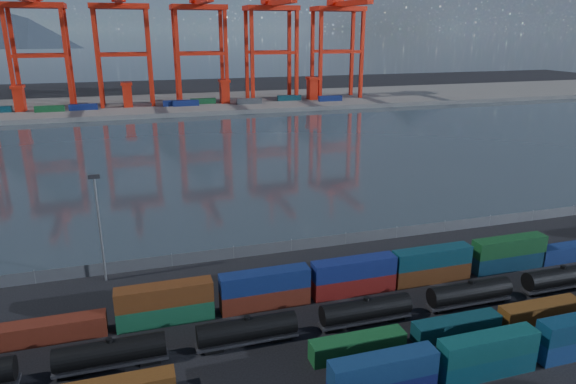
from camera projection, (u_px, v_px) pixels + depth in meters
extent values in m
plane|color=black|center=(360.00, 342.00, 62.16)|extent=(700.00, 700.00, 0.00)
plane|color=#2A353D|center=(217.00, 152.00, 157.81)|extent=(700.00, 700.00, 0.00)
cube|color=#514F4C|center=(181.00, 104.00, 253.17)|extent=(700.00, 70.00, 2.00)
cube|color=navy|center=(383.00, 367.00, 51.70)|extent=(11.46, 2.33, 2.48)
cube|color=#0E3C4B|center=(486.00, 365.00, 55.96)|extent=(11.46, 2.33, 2.48)
cube|color=#0C4343|center=(489.00, 345.00, 55.20)|extent=(11.46, 2.33, 2.48)
cube|color=#144E23|center=(358.00, 346.00, 59.32)|extent=(11.45, 2.33, 2.48)
cube|color=#0A3139|center=(456.00, 327.00, 63.01)|extent=(11.45, 2.33, 2.48)
cube|color=#5D3612|center=(540.00, 312.00, 66.52)|extent=(11.45, 2.33, 2.48)
cube|color=#5F2013|center=(54.00, 330.00, 62.30)|extent=(12.26, 2.49, 2.66)
cube|color=#165332|center=(166.00, 313.00, 66.03)|extent=(12.26, 2.49, 2.66)
cube|color=#5B2E12|center=(164.00, 295.00, 65.22)|extent=(12.26, 2.49, 2.66)
cube|color=#602113|center=(265.00, 298.00, 69.72)|extent=(12.26, 2.49, 2.66)
cube|color=navy|center=(265.00, 280.00, 68.91)|extent=(12.26, 2.49, 2.66)
cube|color=maroon|center=(353.00, 285.00, 73.36)|extent=(12.26, 2.49, 2.66)
cube|color=navy|center=(354.00, 268.00, 72.56)|extent=(12.26, 2.49, 2.66)
cube|color=#542A10|center=(431.00, 273.00, 76.89)|extent=(12.26, 2.49, 2.66)
cube|color=#0C3642|center=(432.00, 257.00, 76.08)|extent=(12.26, 2.49, 2.66)
cube|color=#0C2B40|center=(507.00, 261.00, 80.73)|extent=(12.26, 2.49, 2.66)
cube|color=#12461E|center=(510.00, 246.00, 79.93)|extent=(12.26, 2.49, 2.66)
cube|color=navy|center=(568.00, 252.00, 84.08)|extent=(12.26, 2.49, 2.66)
cylinder|color=black|center=(110.00, 352.00, 56.80)|extent=(11.93, 2.66, 2.66)
cylinder|color=black|center=(109.00, 340.00, 56.36)|extent=(0.73, 0.73, 0.46)
cube|color=black|center=(112.00, 363.00, 57.25)|extent=(12.39, 1.84, 0.37)
cube|color=black|center=(73.00, 373.00, 56.21)|extent=(2.29, 1.65, 0.55)
cube|color=black|center=(150.00, 359.00, 58.51)|extent=(2.29, 1.65, 0.55)
cylinder|color=black|center=(247.00, 329.00, 61.13)|extent=(11.93, 2.66, 2.66)
cylinder|color=black|center=(247.00, 318.00, 60.69)|extent=(0.73, 0.73, 0.46)
cube|color=black|center=(247.00, 339.00, 61.58)|extent=(12.39, 1.84, 0.37)
cube|color=black|center=(213.00, 348.00, 60.54)|extent=(2.29, 1.65, 0.55)
cube|color=black|center=(280.00, 336.00, 62.84)|extent=(2.29, 1.65, 0.55)
cylinder|color=black|center=(366.00, 309.00, 65.46)|extent=(11.93, 2.66, 2.66)
cylinder|color=black|center=(366.00, 299.00, 65.02)|extent=(0.73, 0.73, 0.46)
cube|color=black|center=(365.00, 319.00, 65.91)|extent=(12.39, 1.84, 0.37)
cube|color=black|center=(335.00, 327.00, 64.87)|extent=(2.29, 1.65, 0.55)
cube|color=black|center=(394.00, 317.00, 67.17)|extent=(2.29, 1.65, 0.55)
cylinder|color=black|center=(470.00, 292.00, 69.79)|extent=(11.93, 2.66, 2.66)
cylinder|color=black|center=(471.00, 282.00, 69.35)|extent=(0.73, 0.73, 0.46)
cube|color=black|center=(468.00, 301.00, 70.24)|extent=(12.39, 1.84, 0.37)
cube|color=black|center=(442.00, 308.00, 69.20)|extent=(2.29, 1.65, 0.55)
cube|color=black|center=(494.00, 299.00, 71.50)|extent=(2.29, 1.65, 0.55)
cylinder|color=black|center=(561.00, 276.00, 74.12)|extent=(11.93, 2.66, 2.66)
cylinder|color=black|center=(563.00, 267.00, 73.68)|extent=(0.73, 0.73, 0.46)
cube|color=black|center=(560.00, 285.00, 74.57)|extent=(12.39, 1.84, 0.37)
cube|color=black|center=(536.00, 292.00, 73.53)|extent=(2.29, 1.65, 0.55)
cube|color=#595B5E|center=(291.00, 246.00, 87.36)|extent=(160.00, 0.06, 2.00)
cylinder|color=slate|center=(35.00, 277.00, 76.16)|extent=(0.12, 0.12, 2.20)
cylinder|color=slate|center=(106.00, 268.00, 78.95)|extent=(0.12, 0.12, 2.20)
cylinder|color=slate|center=(172.00, 260.00, 81.74)|extent=(0.12, 0.12, 2.20)
cylinder|color=slate|center=(234.00, 252.00, 84.54)|extent=(0.12, 0.12, 2.20)
cylinder|color=slate|center=(291.00, 245.00, 87.33)|extent=(0.12, 0.12, 2.20)
cylinder|color=slate|center=(346.00, 238.00, 90.12)|extent=(0.12, 0.12, 2.20)
cylinder|color=slate|center=(397.00, 232.00, 92.92)|extent=(0.12, 0.12, 2.20)
cylinder|color=slate|center=(445.00, 226.00, 95.71)|extent=(0.12, 0.12, 2.20)
cylinder|color=slate|center=(490.00, 221.00, 98.50)|extent=(0.12, 0.12, 2.20)
cylinder|color=slate|center=(533.00, 215.00, 101.30)|extent=(0.12, 0.12, 2.20)
cylinder|color=slate|center=(573.00, 210.00, 104.09)|extent=(0.12, 0.12, 2.20)
cylinder|color=slate|center=(100.00, 231.00, 75.04)|extent=(0.36, 0.36, 16.00)
cube|color=black|center=(94.00, 177.00, 72.52)|extent=(1.60, 0.40, 0.60)
cube|color=red|center=(10.00, 62.00, 216.49)|extent=(1.63, 1.63, 45.87)
cube|color=red|center=(15.00, 60.00, 227.64)|extent=(1.63, 1.63, 45.87)
cube|color=red|center=(67.00, 61.00, 222.76)|extent=(1.63, 1.63, 45.87)
cube|color=red|center=(70.00, 60.00, 233.90)|extent=(1.63, 1.63, 45.87)
cube|color=red|center=(38.00, 56.00, 218.93)|extent=(22.43, 1.43, 1.43)
cube|color=red|center=(42.00, 55.00, 230.07)|extent=(22.43, 1.43, 1.43)
cube|color=red|center=(33.00, 5.00, 218.24)|extent=(25.48, 14.27, 2.24)
cube|color=red|center=(98.00, 61.00, 226.27)|extent=(1.63, 1.63, 45.87)
cube|color=red|center=(99.00, 59.00, 237.41)|extent=(1.63, 1.63, 45.87)
cube|color=red|center=(150.00, 60.00, 232.53)|extent=(1.63, 1.63, 45.87)
cube|color=red|center=(149.00, 58.00, 243.68)|extent=(1.63, 1.63, 45.87)
cube|color=red|center=(124.00, 55.00, 228.71)|extent=(22.43, 1.43, 1.43)
cube|color=red|center=(124.00, 54.00, 239.85)|extent=(22.43, 1.43, 1.43)
cube|color=red|center=(119.00, 6.00, 228.02)|extent=(25.48, 14.27, 2.24)
cube|color=red|center=(118.00, 0.00, 216.25)|extent=(3.06, 48.93, 2.55)
cube|color=red|center=(178.00, 59.00, 236.05)|extent=(1.63, 1.63, 45.87)
cube|color=red|center=(176.00, 58.00, 247.19)|extent=(1.63, 1.63, 45.87)
cube|color=red|center=(226.00, 58.00, 242.31)|extent=(1.63, 1.63, 45.87)
cube|color=red|center=(222.00, 57.00, 253.45)|extent=(1.63, 1.63, 45.87)
cube|color=red|center=(202.00, 54.00, 238.48)|extent=(22.43, 1.43, 1.43)
cube|color=red|center=(199.00, 53.00, 249.63)|extent=(22.43, 1.43, 1.43)
cube|color=red|center=(198.00, 7.00, 237.79)|extent=(25.48, 14.27, 2.24)
cube|color=red|center=(202.00, 1.00, 226.03)|extent=(3.06, 48.93, 2.55)
cube|color=red|center=(252.00, 58.00, 245.82)|extent=(1.63, 1.63, 45.87)
cube|color=red|center=(247.00, 57.00, 256.97)|extent=(1.63, 1.63, 45.87)
cube|color=red|center=(297.00, 57.00, 252.09)|extent=(1.63, 1.63, 45.87)
cube|color=red|center=(289.00, 56.00, 263.23)|extent=(1.63, 1.63, 45.87)
cube|color=red|center=(275.00, 53.00, 248.26)|extent=(22.43, 1.43, 1.43)
cube|color=red|center=(268.00, 52.00, 259.40)|extent=(22.43, 1.43, 1.43)
cube|color=red|center=(271.00, 8.00, 247.57)|extent=(25.48, 14.27, 2.24)
cube|color=red|center=(278.00, 2.00, 235.81)|extent=(3.06, 48.93, 2.55)
cube|color=red|center=(321.00, 57.00, 255.60)|extent=(1.63, 1.63, 45.87)
cube|color=red|center=(312.00, 56.00, 266.74)|extent=(1.63, 1.63, 45.87)
cube|color=red|center=(362.00, 56.00, 261.86)|extent=(1.63, 1.63, 45.87)
cube|color=red|center=(352.00, 55.00, 273.01)|extent=(1.63, 1.63, 45.87)
cube|color=red|center=(342.00, 52.00, 258.04)|extent=(22.43, 1.43, 1.43)
cube|color=red|center=(332.00, 51.00, 269.18)|extent=(22.43, 1.43, 1.43)
cube|color=red|center=(338.00, 9.00, 257.35)|extent=(25.48, 14.27, 2.24)
cube|color=red|center=(348.00, 3.00, 245.58)|extent=(3.06, 48.93, 2.55)
cube|color=red|center=(335.00, 0.00, 259.67)|extent=(6.12, 8.16, 5.10)
cube|color=navy|center=(186.00, 103.00, 238.69)|extent=(12.00, 2.44, 2.60)
cube|color=navy|center=(330.00, 98.00, 255.02)|extent=(12.00, 2.44, 2.60)
cube|color=navy|center=(176.00, 103.00, 238.77)|extent=(12.00, 2.44, 2.60)
cube|color=#3F4244|center=(249.00, 101.00, 245.20)|extent=(12.00, 2.44, 2.60)
cube|color=#144C23|center=(50.00, 109.00, 221.94)|extent=(12.00, 2.44, 2.60)
cube|color=navy|center=(83.00, 107.00, 226.95)|extent=(12.00, 2.44, 2.60)
cube|color=#144C23|center=(203.00, 101.00, 245.49)|extent=(12.00, 2.44, 2.60)
cube|color=#0C3842|center=(289.00, 98.00, 256.93)|extent=(12.00, 2.44, 2.60)
cube|color=red|center=(20.00, 100.00, 222.68)|extent=(4.00, 6.00, 10.00)
cube|color=red|center=(18.00, 87.00, 221.02)|extent=(5.00, 7.00, 1.20)
cube|color=red|center=(128.00, 96.00, 235.25)|extent=(4.00, 6.00, 10.00)
cube|color=red|center=(126.00, 84.00, 233.58)|extent=(5.00, 7.00, 1.20)
cube|color=red|center=(225.00, 92.00, 247.82)|extent=(4.00, 6.00, 10.00)
cube|color=red|center=(224.00, 81.00, 246.15)|extent=(5.00, 7.00, 1.20)
cube|color=red|center=(312.00, 89.00, 260.39)|extent=(4.00, 6.00, 10.00)
cube|color=red|center=(312.00, 78.00, 258.72)|extent=(5.00, 7.00, 1.20)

